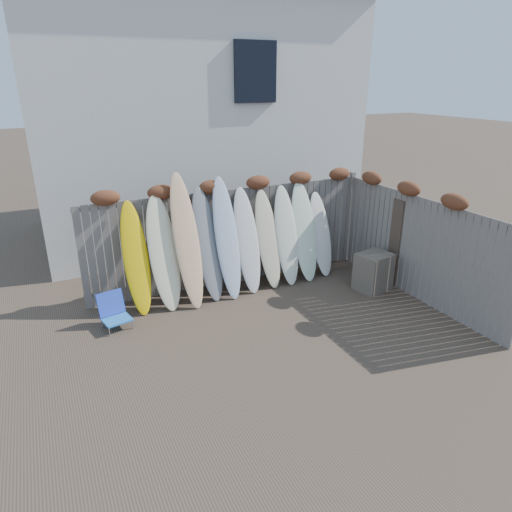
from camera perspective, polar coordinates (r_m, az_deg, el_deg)
name	(u,v)px	position (r m, az deg, el deg)	size (l,w,h in m)	color
ground	(286,333)	(7.93, 3.80, -9.62)	(80.00, 80.00, 0.00)	#493A2D
back_fence	(234,228)	(9.43, -2.81, 3.48)	(6.05, 0.28, 2.24)	slate
right_fence	(417,241)	(9.34, 19.47, 1.80)	(0.28, 4.40, 2.24)	slate
house	(188,113)	(13.02, -8.49, 17.30)	(8.50, 5.50, 6.33)	silver
beach_chair	(114,311)	(8.38, -17.35, -6.62)	(0.55, 0.57, 0.61)	blue
wooden_crate	(373,272)	(9.62, 14.46, -1.91)	(0.66, 0.55, 0.77)	#6E5A52
lattice_panel	(383,236)	(10.14, 15.54, 2.38)	(0.05, 1.22, 1.83)	#3A2B23
surfboard_0	(136,259)	(8.56, -14.77, -0.31)	(0.45, 0.07, 2.12)	yellow
surfboard_1	(164,254)	(8.60, -11.47, 0.31)	(0.54, 0.07, 2.19)	#F0EBC0
surfboard_2	(187,241)	(8.59, -8.65, 1.82)	(0.48, 0.07, 2.58)	#F6CD70
surfboard_3	(208,245)	(8.84, -6.08, 1.39)	(0.50, 0.07, 2.24)	slate
surfboard_4	(227,239)	(8.90, -3.68, 2.19)	(0.46, 0.07, 2.42)	silver
surfboard_5	(247,241)	(9.14, -1.12, 1.93)	(0.49, 0.07, 2.15)	silver
surfboard_6	(268,239)	(9.36, 1.49, 2.11)	(0.48, 0.07, 2.06)	beige
surfboard_7	(286,236)	(9.54, 3.83, 2.56)	(0.48, 0.07, 2.10)	white
surfboard_8	(304,232)	(9.75, 6.06, 3.03)	(0.53, 0.07, 2.14)	#DEF4D3
surfboard_9	(321,234)	(10.05, 8.09, 2.70)	(0.49, 0.07, 1.86)	white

